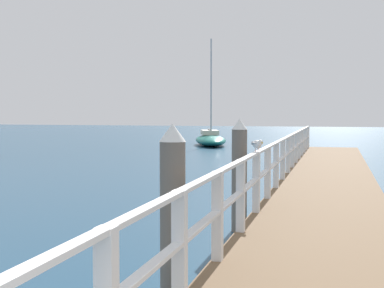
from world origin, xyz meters
The scene contains 6 objects.
pier_deck centered at (0.00, 13.35, 0.23)m, with size 2.40×26.71×0.45m, color brown.
pier_railing centered at (-1.12, 13.35, 1.10)m, with size 0.12×25.23×1.05m.
dock_piling_near centered at (-1.50, 4.96, 1.05)m, with size 0.29×0.29×2.08m.
dock_piling_far centered at (-1.50, 9.11, 1.05)m, with size 0.29×0.29×2.08m.
seagull_foreground centered at (-1.12, 8.70, 1.64)m, with size 0.26×0.44×0.21m.
boat_1 centered at (-7.76, 33.62, 0.40)m, with size 3.69×6.34×6.86m.
Camera 1 is at (0.21, -0.59, 2.20)m, focal length 50.35 mm.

